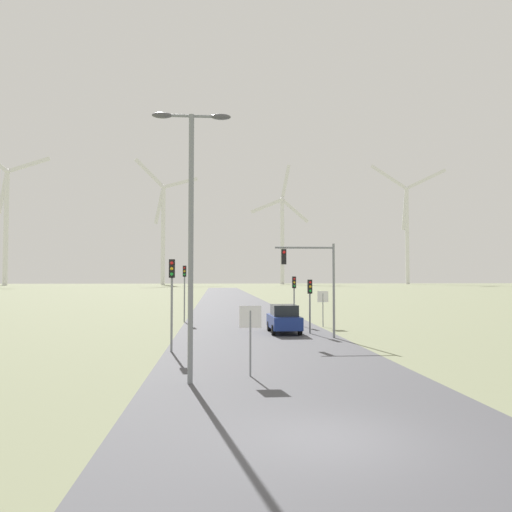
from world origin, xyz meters
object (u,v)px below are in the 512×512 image
Objects in this scene: stop_sign_near at (250,327)px; wind_turbine_far_left at (6,216)px; traffic_light_post_mid_left at (185,281)px; traffic_light_post_mid_right at (294,289)px; traffic_light_post_near_left at (172,284)px; wind_turbine_center at (282,232)px; traffic_light_post_near_right at (310,294)px; traffic_light_mast_overhead at (313,271)px; streetlamp at (191,212)px; wind_turbine_right at (407,225)px; stop_sign_far at (323,302)px; wind_turbine_left at (163,225)px; car_approaching at (284,319)px.

wind_turbine_far_left is at bearing 113.99° from stop_sign_near.
traffic_light_post_mid_left is 1.24× the size of traffic_light_post_mid_right.
traffic_light_post_near_left is at bearing -88.63° from traffic_light_post_mid_left.
traffic_light_post_mid_left is 236.56m from wind_turbine_center.
traffic_light_post_near_left is 0.98× the size of traffic_light_post_mid_left.
traffic_light_post_mid_left is at bearing -99.61° from wind_turbine_center.
traffic_light_post_mid_left is 222.78m from wind_turbine_far_left.
traffic_light_post_near_right is at bearing -63.59° from wind_turbine_far_left.
stop_sign_near is at bearing -109.48° from traffic_light_post_near_right.
traffic_light_post_near_right is 6.26m from traffic_light_post_mid_right.
wind_turbine_center reaches higher than traffic_light_post_near_left.
traffic_light_mast_overhead is (-0.24, -8.69, 1.25)m from traffic_light_post_mid_right.
wind_turbine_center reaches higher than traffic_light_post_mid_left.
stop_sign_near is (2.12, 1.08, -4.04)m from streetlamp.
traffic_light_post_mid_left is at bearing -115.42° from wind_turbine_right.
traffic_light_post_mid_left reaches higher than stop_sign_far.
wind_turbine_right is (106.95, 255.48, 31.76)m from stop_sign_near.
wind_turbine_left reaches higher than traffic_light_post_mid_right.
traffic_light_post_mid_left is (-10.32, 4.79, 1.50)m from stop_sign_far.
wind_turbine_center is at bearing 82.06° from stop_sign_near.
wind_turbine_left is (-33.39, 230.49, 28.59)m from traffic_light_post_near_right.
stop_sign_near is at bearing -97.94° from wind_turbine_center.
wind_turbine_right is at bearing 66.97° from streetlamp.
traffic_light_post_near_left is at bearing -66.14° from wind_turbine_far_left.
streetlamp is 2.52× the size of traffic_light_post_mid_right.
traffic_light_mast_overhead reaches higher than stop_sign_far.
stop_sign_far is at bearing 48.66° from car_approaching.
stop_sign_far is 239.95m from wind_turbine_center.
traffic_light_mast_overhead is at bearing -54.12° from traffic_light_post_mid_left.
wind_turbine_left is (-33.13, 232.92, 27.18)m from traffic_light_mast_overhead.
wind_turbine_left is at bearing -170.78° from wind_turbine_center.
traffic_light_post_mid_right is 228.47m from wind_turbine_left.
traffic_light_post_near_left is 237.60m from wind_turbine_far_left.
stop_sign_near is at bearing -110.25° from stop_sign_far.
stop_sign_near is 14.35m from traffic_light_post_near_right.
wind_turbine_center reaches higher than car_approaching.
wind_turbine_center is (30.96, 243.32, 24.95)m from traffic_light_mast_overhead.
traffic_light_post_mid_left is at bearing 155.11° from stop_sign_far.
wind_turbine_right is at bearing 67.29° from stop_sign_near.
traffic_light_post_mid_left is 0.07× the size of wind_turbine_center.
traffic_light_mast_overhead is at bearing -97.25° from wind_turbine_center.
streetlamp is at bearing -66.57° from wind_turbine_far_left.
stop_sign_far is 0.04× the size of wind_turbine_left.
traffic_light_post_mid_left is at bearing 94.01° from streetlamp.
stop_sign_far reaches higher than car_approaching.
car_approaching is (-1.60, -5.89, -1.78)m from traffic_light_post_mid_right.
wind_turbine_far_left is at bearing 116.09° from car_approaching.
streetlamp is 3.56× the size of stop_sign_far.
car_approaching is (3.15, 13.88, -0.87)m from stop_sign_near.
traffic_light_post_mid_right is at bearing -113.44° from wind_turbine_right.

